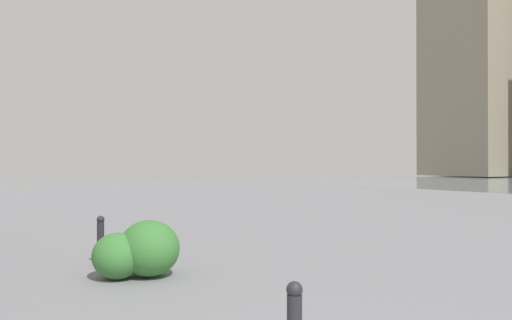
% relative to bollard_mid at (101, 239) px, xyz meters
% --- Properties ---
extents(building_highrise, '(11.18, 12.59, 39.22)m').
position_rel_bollard_mid_xyz_m(building_highrise, '(34.28, -62.34, 18.14)').
color(building_highrise, gray).
rests_on(building_highrise, ground).
extents(bollard_mid, '(0.13, 0.13, 0.84)m').
position_rel_bollard_mid_xyz_m(bollard_mid, '(0.00, 0.00, 0.00)').
color(bollard_mid, '#232328').
rests_on(bollard_mid, ground).
extents(shrub_low, '(1.01, 0.91, 0.86)m').
position_rel_bollard_mid_xyz_m(shrub_low, '(-1.29, -0.39, -0.01)').
color(shrub_low, '#387533').
rests_on(shrub_low, ground).
extents(shrub_round, '(0.81, 0.73, 0.69)m').
position_rel_bollard_mid_xyz_m(shrub_round, '(-1.20, 0.07, -0.09)').
color(shrub_round, '#387533').
rests_on(shrub_round, ground).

